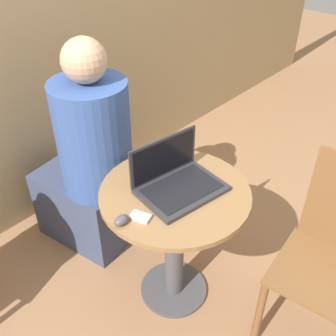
% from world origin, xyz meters
% --- Properties ---
extents(ground_plane, '(12.00, 12.00, 0.00)m').
position_xyz_m(ground_plane, '(0.00, 0.00, 0.00)').
color(ground_plane, '#9E704C').
extents(back_wall, '(7.00, 0.05, 2.60)m').
position_xyz_m(back_wall, '(0.00, 1.14, 1.30)').
color(back_wall, tan).
rests_on(back_wall, ground_plane).
extents(round_table, '(0.69, 0.69, 0.71)m').
position_xyz_m(round_table, '(0.00, 0.00, 0.51)').
color(round_table, '#4C4C51').
rests_on(round_table, ground_plane).
extents(laptop, '(0.41, 0.33, 0.22)m').
position_xyz_m(laptop, '(0.02, 0.01, 0.75)').
color(laptop, '#2D2D33').
rests_on(laptop, round_table).
extents(cell_phone, '(0.08, 0.10, 0.02)m').
position_xyz_m(cell_phone, '(-0.23, -0.01, 0.72)').
color(cell_phone, silver).
rests_on(cell_phone, round_table).
extents(computer_mouse, '(0.07, 0.04, 0.04)m').
position_xyz_m(computer_mouse, '(-0.30, 0.02, 0.73)').
color(computer_mouse, '#4C4C51').
rests_on(computer_mouse, round_table).
extents(chair_empty, '(0.44, 0.44, 0.96)m').
position_xyz_m(chair_empty, '(0.31, -0.64, 0.49)').
color(chair_empty, brown).
rests_on(chair_empty, ground_plane).
extents(person_seated, '(0.45, 0.63, 1.28)m').
position_xyz_m(person_seated, '(-0.01, 0.63, 0.53)').
color(person_seated, '#3D4766').
rests_on(person_seated, ground_plane).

